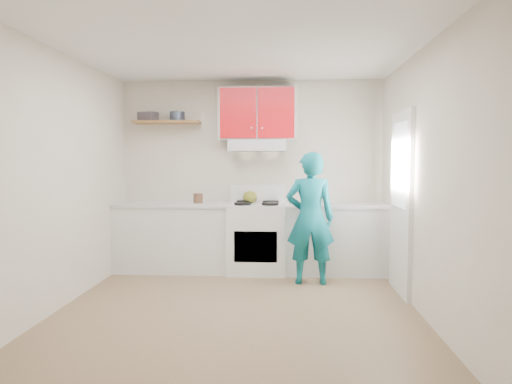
# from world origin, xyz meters

# --- Properties ---
(floor) EXTENTS (3.80, 3.80, 0.00)m
(floor) POSITION_xyz_m (0.00, 0.00, 0.00)
(floor) COLOR brown
(floor) RESTS_ON ground
(ceiling) EXTENTS (3.60, 3.80, 0.04)m
(ceiling) POSITION_xyz_m (0.00, 0.00, 2.60)
(ceiling) COLOR white
(ceiling) RESTS_ON floor
(back_wall) EXTENTS (3.60, 0.04, 2.60)m
(back_wall) POSITION_xyz_m (0.00, 1.90, 1.30)
(back_wall) COLOR beige
(back_wall) RESTS_ON floor
(front_wall) EXTENTS (3.60, 0.04, 2.60)m
(front_wall) POSITION_xyz_m (0.00, -1.90, 1.30)
(front_wall) COLOR beige
(front_wall) RESTS_ON floor
(left_wall) EXTENTS (0.04, 3.80, 2.60)m
(left_wall) POSITION_xyz_m (-1.80, 0.00, 1.30)
(left_wall) COLOR beige
(left_wall) RESTS_ON floor
(right_wall) EXTENTS (0.04, 3.80, 2.60)m
(right_wall) POSITION_xyz_m (1.80, 0.00, 1.30)
(right_wall) COLOR beige
(right_wall) RESTS_ON floor
(door) EXTENTS (0.05, 0.85, 2.05)m
(door) POSITION_xyz_m (1.78, 0.70, 1.02)
(door) COLOR white
(door) RESTS_ON floor
(door_glass) EXTENTS (0.01, 0.55, 0.95)m
(door_glass) POSITION_xyz_m (1.75, 0.70, 1.45)
(door_glass) COLOR white
(door_glass) RESTS_ON door
(counter_left) EXTENTS (1.52, 0.60, 0.90)m
(counter_left) POSITION_xyz_m (-1.04, 1.60, 0.45)
(counter_left) COLOR silver
(counter_left) RESTS_ON floor
(counter_right) EXTENTS (1.32, 0.60, 0.90)m
(counter_right) POSITION_xyz_m (1.14, 1.60, 0.45)
(counter_right) COLOR silver
(counter_right) RESTS_ON floor
(stove) EXTENTS (0.76, 0.65, 0.92)m
(stove) POSITION_xyz_m (0.10, 1.57, 0.46)
(stove) COLOR white
(stove) RESTS_ON floor
(range_hood) EXTENTS (0.76, 0.44, 0.15)m
(range_hood) POSITION_xyz_m (0.10, 1.68, 1.70)
(range_hood) COLOR silver
(range_hood) RESTS_ON back_wall
(upper_cabinets) EXTENTS (1.02, 0.33, 0.70)m
(upper_cabinets) POSITION_xyz_m (0.10, 1.73, 2.12)
(upper_cabinets) COLOR #B81015
(upper_cabinets) RESTS_ON back_wall
(shelf) EXTENTS (0.90, 0.30, 0.04)m
(shelf) POSITION_xyz_m (-1.15, 1.75, 2.02)
(shelf) COLOR brown
(shelf) RESTS_ON back_wall
(books) EXTENTS (0.28, 0.24, 0.12)m
(books) POSITION_xyz_m (-1.42, 1.79, 2.10)
(books) COLOR #483F46
(books) RESTS_ON shelf
(tin) EXTENTS (0.24, 0.24, 0.13)m
(tin) POSITION_xyz_m (-1.01, 1.76, 2.10)
(tin) COLOR #333D4C
(tin) RESTS_ON shelf
(kettle) EXTENTS (0.24, 0.24, 0.17)m
(kettle) POSITION_xyz_m (-0.00, 1.71, 1.00)
(kettle) COLOR olive
(kettle) RESTS_ON stove
(crock) EXTENTS (0.17, 0.17, 0.15)m
(crock) POSITION_xyz_m (-0.70, 1.62, 0.98)
(crock) COLOR #492F20
(crock) RESTS_ON counter_left
(cutting_board) EXTENTS (0.35, 0.28, 0.02)m
(cutting_board) POSITION_xyz_m (0.89, 1.56, 0.91)
(cutting_board) COLOR olive
(cutting_board) RESTS_ON counter_right
(silicone_mat) EXTENTS (0.34, 0.31, 0.01)m
(silicone_mat) POSITION_xyz_m (1.52, 1.50, 0.90)
(silicone_mat) COLOR red
(silicone_mat) RESTS_ON counter_right
(person) EXTENTS (0.59, 0.39, 1.60)m
(person) POSITION_xyz_m (0.78, 1.04, 0.80)
(person) COLOR #0D6A76
(person) RESTS_ON floor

